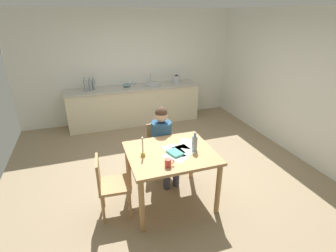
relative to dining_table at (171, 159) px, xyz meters
The scene contains 24 objects.
ground_plane 1.04m from the dining_table, 80.67° to the left, with size 5.20×5.20×0.04m, color #937F60.
wall_back 3.42m from the dining_table, 87.87° to the left, with size 5.20×0.12×2.60m, color silver.
wall_right 2.90m from the dining_table, 15.64° to the left, with size 0.12×5.20×2.60m, color silver.
kitchen_counter 3.01m from the dining_table, 87.61° to the left, with size 3.11×0.64×0.90m.
dining_table is the anchor object (origin of this frame).
chair_at_table 0.77m from the dining_table, 84.52° to the left, with size 0.44×0.44×0.86m.
person_seated 0.59m from the dining_table, 81.97° to the left, with size 0.36×0.61×1.19m.
chair_side_empty 0.86m from the dining_table, behind, with size 0.43×0.43×0.86m.
coffee_mug 0.39m from the dining_table, 113.72° to the right, with size 0.12×0.08×0.10m.
candlestick 0.42m from the dining_table, behind, with size 0.06×0.06×0.27m.
book_magazine 0.16m from the dining_table, 63.87° to the right, with size 0.15×0.21×0.03m, color teal.
paper_letter 0.34m from the dining_table, 26.56° to the left, with size 0.21×0.30×0.00m, color white.
paper_bill 0.22m from the dining_table, ahead, with size 0.21×0.30×0.00m, color white.
paper_envelope 0.18m from the dining_table, 81.08° to the right, with size 0.21×0.30×0.00m, color white.
paper_receipt 0.14m from the dining_table, 33.33° to the left, with size 0.21×0.30×0.00m, color white.
wine_bottle_on_table 0.40m from the dining_table, 12.05° to the right, with size 0.07×0.07×0.26m.
sink_unit 3.07m from the dining_table, 78.99° to the left, with size 0.36×0.36×0.24m.
bottle_oil 3.12m from the dining_table, 107.83° to the left, with size 0.07×0.07×0.31m.
bottle_vinegar 3.16m from the dining_table, 105.63° to the left, with size 0.08×0.08×0.28m.
bottle_wine_red 3.19m from the dining_table, 103.98° to the left, with size 0.07×0.07×0.27m.
mixing_bowl 3.05m from the dining_table, 90.53° to the left, with size 0.19×0.19×0.08m, color #668C99.
stovetop_kettle 3.25m from the dining_table, 68.24° to the left, with size 0.18×0.18×0.22m.
wine_glass_near_sink 3.18m from the dining_table, 86.61° to the left, with size 0.07×0.07×0.15m.
wine_glass_by_kettle 3.17m from the dining_table, 88.54° to the left, with size 0.07×0.07×0.15m.
Camera 1 is at (-1.12, -3.60, 2.51)m, focal length 27.56 mm.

